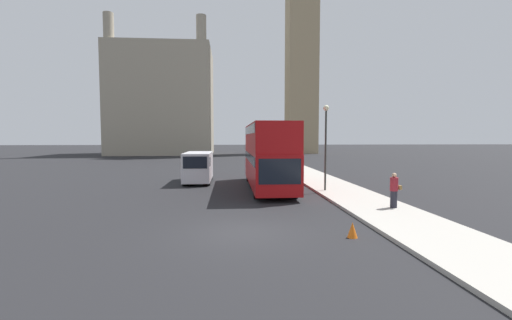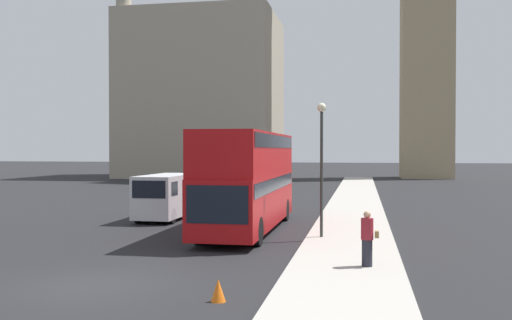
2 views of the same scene
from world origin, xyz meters
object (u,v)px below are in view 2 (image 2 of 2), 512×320
(pedestrian, at_px, (367,239))
(street_lamp, at_px, (322,148))
(white_van, at_px, (166,195))
(red_double_decker_bus, at_px, (248,177))

(pedestrian, height_order, street_lamp, street_lamp)
(white_van, relative_size, street_lamp, 0.96)
(pedestrian, distance_m, street_lamp, 6.48)
(white_van, distance_m, pedestrian, 15.12)
(red_double_decker_bus, height_order, white_van, red_double_decker_bus)
(pedestrian, bearing_deg, street_lamp, 107.58)
(red_double_decker_bus, distance_m, street_lamp, 4.25)
(red_double_decker_bus, distance_m, white_van, 6.19)
(white_van, distance_m, street_lamp, 10.42)
(street_lamp, bearing_deg, white_van, 147.25)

